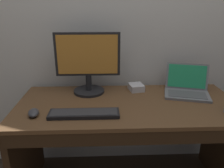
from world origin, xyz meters
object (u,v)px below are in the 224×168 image
Objects in this scene: laptop_space_gray at (187,89)px; external_monitor at (88,64)px; computer_mouse at (34,113)px; wired_keyboard at (84,114)px; external_drive_box at (136,87)px.

external_monitor is (-0.74, 0.06, 0.18)m from laptop_space_gray.
laptop_space_gray reaches higher than computer_mouse.
external_monitor reaches higher than wired_keyboard.
external_monitor reaches higher than laptop_space_gray.
external_drive_box is (0.37, 0.03, -0.20)m from external_monitor.
laptop_space_gray is 0.38m from external_drive_box.
external_monitor is at bearing 34.60° from computer_mouse.
external_drive_box reaches higher than computer_mouse.
wired_keyboard is 4.04× the size of computer_mouse.
computer_mouse is at bearing -150.40° from external_drive_box.
external_monitor reaches higher than computer_mouse.
external_monitor reaches higher than external_drive_box.
external_drive_box reaches higher than wired_keyboard.
external_monitor is 1.10× the size of wired_keyboard.
external_monitor is 0.52m from computer_mouse.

